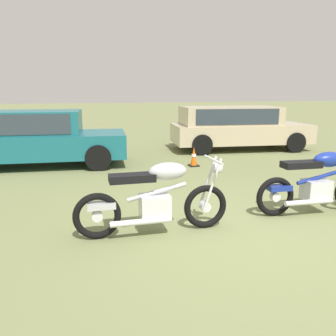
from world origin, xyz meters
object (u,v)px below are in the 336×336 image
at_px(car_teal, 37,136).
at_px(motorcycle_blue, 317,183).
at_px(motorcycle_silver, 155,199).
at_px(traffic_cone, 194,157).
at_px(car_beige, 235,125).

bearing_deg(car_teal, motorcycle_blue, -42.23).
bearing_deg(motorcycle_blue, car_teal, 135.93).
relative_size(motorcycle_silver, traffic_cone, 4.10).
height_order(motorcycle_blue, traffic_cone, motorcycle_blue).
distance_m(car_teal, traffic_cone, 4.09).
distance_m(motorcycle_silver, motorcycle_blue, 2.65).
xyz_separation_m(motorcycle_blue, traffic_cone, (-0.52, 3.87, -0.25)).
xyz_separation_m(car_beige, traffic_cone, (-2.29, -2.05, -0.60)).
bearing_deg(car_teal, motorcycle_silver, -64.13).
xyz_separation_m(motorcycle_silver, motorcycle_blue, (2.65, 0.00, 0.00)).
relative_size(motorcycle_blue, car_teal, 0.44).
xyz_separation_m(motorcycle_silver, car_beige, (4.41, 5.92, 0.35)).
bearing_deg(traffic_cone, car_teal, 161.96).
height_order(motorcycle_silver, car_beige, car_beige).
relative_size(motorcycle_silver, car_teal, 0.47).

